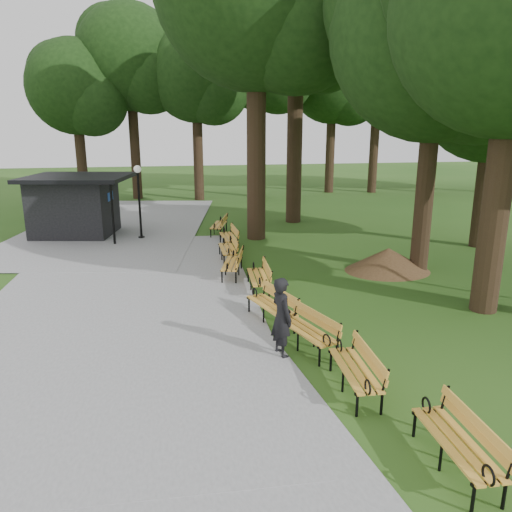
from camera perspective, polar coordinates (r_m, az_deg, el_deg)
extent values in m
plane|color=#254C15|center=(12.04, 2.48, -8.95)|extent=(100.00, 100.00, 0.00)
cube|color=gray|center=(14.63, -15.80, -4.98)|extent=(12.00, 38.00, 0.06)
imported|color=black|center=(10.66, 2.97, -7.06)|extent=(0.59, 0.74, 1.77)
cylinder|color=black|center=(22.04, -13.27, 5.68)|extent=(0.10, 0.10, 2.93)
sphere|color=white|center=(21.85, -13.52, 9.71)|extent=(0.32, 0.32, 0.32)
cone|color=#47301C|center=(17.47, 14.96, -0.39)|extent=(2.46, 2.46, 0.80)
cylinder|color=black|center=(14.07, 26.18, 7.59)|extent=(0.70, 0.70, 6.88)
cylinder|color=black|center=(17.22, 19.08, 9.48)|extent=(0.60, 0.60, 6.94)
sphere|color=black|center=(17.37, 20.34, 23.10)|extent=(6.65, 6.65, 6.65)
cylinder|color=black|center=(21.25, 0.03, 14.33)|extent=(0.80, 0.80, 9.27)
cylinder|color=black|center=(25.15, 4.49, 13.94)|extent=(0.76, 0.76, 8.87)
sphere|color=black|center=(25.61, 4.76, 25.80)|extent=(6.28, 6.28, 6.28)
cylinder|color=black|center=(21.88, 24.76, 8.22)|extent=(0.56, 0.56, 5.63)
sphere|color=black|center=(21.82, 25.75, 16.94)|extent=(5.55, 5.55, 5.55)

